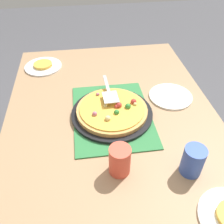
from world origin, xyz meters
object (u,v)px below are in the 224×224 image
served_slice_right (43,65)px  cup_far (120,160)px  plate_side (171,96)px  pizza (112,110)px  plate_far_right (43,66)px  cup_near (193,161)px  pizza_server (109,91)px  pizza_pan (112,113)px

served_slice_right → cup_far: size_ratio=0.92×
plate_side → pizza: bearing=107.3°
pizza → plate_far_right: size_ratio=1.50×
cup_near → pizza_server: size_ratio=0.52×
pizza → served_slice_right: (0.49, 0.35, -0.02)m
plate_side → cup_far: (-0.41, 0.33, 0.06)m
plate_side → cup_far: 0.53m
cup_near → plate_side: bearing=-9.1°
cup_near → cup_far: same height
pizza_pan → pizza: (-0.00, -0.00, 0.02)m
pizza → plate_side: 0.33m
plate_far_right → served_slice_right: 0.01m
cup_near → cup_far: bearing=81.7°
pizza → cup_near: cup_near is taller
cup_near → cup_far: size_ratio=1.00×
plate_far_right → cup_near: (-0.84, -0.60, 0.06)m
pizza_pan → cup_far: size_ratio=3.17×
pizza_pan → served_slice_right: 0.60m
pizza → served_slice_right: 0.61m
pizza → pizza_pan: bearing=71.1°
pizza → pizza_server: pizza_server is taller
pizza_pan → plate_side: 0.33m
plate_far_right → plate_side: size_ratio=1.00×
served_slice_right → cup_near: (-0.84, -0.60, 0.04)m
served_slice_right → cup_far: (-0.80, -0.34, 0.04)m
pizza_pan → pizza: 0.02m
plate_far_right → served_slice_right: size_ratio=2.00×
pizza_pan → plate_side: bearing=-72.9°
pizza_pan → cup_near: 0.43m
pizza_server → pizza: bearing=-177.4°
pizza → served_slice_right: size_ratio=3.00×
plate_far_right → served_slice_right: bearing=0.0°
pizza_server → cup_near: bearing=-151.0°
pizza_pan → pizza_server: pizza_server is taller
pizza_pan → cup_near: (-0.35, -0.25, 0.05)m
plate_side → cup_near: 0.46m
plate_far_right → cup_far: bearing=-157.2°
cup_near → pizza_server: (0.45, 0.25, 0.01)m
plate_side → pizza_server: size_ratio=0.95×
pizza_pan → cup_far: (-0.31, 0.02, 0.05)m
plate_far_right → plate_side: bearing=-120.4°
cup_near → pizza_server: 0.51m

